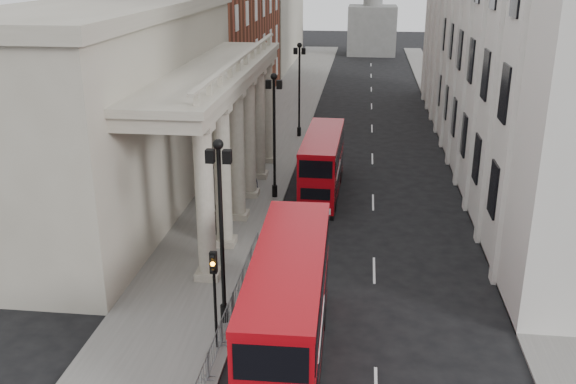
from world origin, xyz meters
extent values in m
plane|color=black|center=(0.00, 0.00, 0.00)|extent=(260.00, 260.00, 0.00)
cube|color=slate|center=(-3.00, 30.00, 0.06)|extent=(6.00, 140.00, 0.12)
cube|color=slate|center=(13.50, 30.00, 0.06)|extent=(3.00, 140.00, 0.12)
cube|color=slate|center=(-0.05, 30.00, 0.07)|extent=(0.20, 140.00, 0.14)
cube|color=gray|center=(-10.50, 18.00, 6.00)|extent=(9.00, 28.00, 12.00)
cube|color=brown|center=(-10.50, 48.00, 11.00)|extent=(9.00, 32.00, 22.00)
cube|color=#60605E|center=(6.00, 92.00, 4.00)|extent=(8.00, 8.00, 8.00)
cylinder|color=black|center=(-0.60, 4.00, 0.52)|extent=(0.36, 0.36, 0.80)
cylinder|color=black|center=(-0.60, 4.00, 4.12)|extent=(0.18, 0.18, 8.00)
sphere|color=black|center=(-0.60, 4.00, 8.22)|extent=(0.44, 0.44, 0.44)
cube|color=black|center=(-0.25, 4.00, 7.72)|extent=(0.35, 0.35, 0.55)
cube|color=black|center=(-0.95, 4.00, 7.72)|extent=(0.35, 0.35, 0.55)
cylinder|color=black|center=(-0.60, 20.00, 0.52)|extent=(0.36, 0.36, 0.80)
cylinder|color=black|center=(-0.60, 20.00, 4.12)|extent=(0.18, 0.18, 8.00)
sphere|color=black|center=(-0.60, 20.00, 8.22)|extent=(0.44, 0.44, 0.44)
cube|color=black|center=(-0.25, 20.00, 7.72)|extent=(0.35, 0.35, 0.55)
cube|color=black|center=(-0.95, 20.00, 7.72)|extent=(0.35, 0.35, 0.55)
cylinder|color=black|center=(-0.60, 36.00, 0.52)|extent=(0.36, 0.36, 0.80)
cylinder|color=black|center=(-0.60, 36.00, 4.12)|extent=(0.18, 0.18, 8.00)
sphere|color=black|center=(-0.60, 36.00, 8.22)|extent=(0.44, 0.44, 0.44)
cube|color=black|center=(-0.25, 36.00, 7.72)|extent=(0.35, 0.35, 0.55)
cube|color=black|center=(-0.95, 36.00, 7.72)|extent=(0.35, 0.35, 0.55)
cylinder|color=black|center=(-0.50, 2.00, 1.82)|extent=(0.12, 0.12, 3.40)
cube|color=black|center=(-0.50, 2.00, 3.97)|extent=(0.28, 0.22, 0.90)
sphere|color=black|center=(-0.50, 1.87, 4.27)|extent=(0.18, 0.18, 0.18)
sphere|color=orange|center=(-0.50, 1.87, 3.97)|extent=(0.18, 0.18, 0.18)
sphere|color=black|center=(-0.50, 1.87, 3.67)|extent=(0.18, 0.18, 0.18)
cube|color=gray|center=(-0.35, 1.05, 0.67)|extent=(0.50, 2.30, 1.10)
cube|color=gray|center=(-0.35, 3.40, 0.67)|extent=(0.50, 2.30, 1.10)
cube|color=gray|center=(-0.35, 5.75, 0.67)|extent=(0.50, 2.30, 1.10)
cube|color=gray|center=(-0.35, 8.10, 0.67)|extent=(0.50, 2.30, 1.10)
cube|color=gray|center=(-0.35, 10.45, 0.67)|extent=(0.50, 2.30, 1.10)
cube|color=#A7070F|center=(2.54, 1.44, 1.42)|extent=(2.86, 11.08, 2.10)
cube|color=#A7070F|center=(2.54, 1.44, 3.60)|extent=(2.86, 11.08, 1.84)
cube|color=#A7070F|center=(2.54, 1.44, 4.65)|extent=(2.90, 11.13, 0.26)
cube|color=black|center=(2.54, 1.44, 0.18)|extent=(2.88, 11.08, 0.37)
cube|color=black|center=(2.54, 1.44, 1.68)|extent=(2.87, 8.98, 1.05)
cube|color=black|center=(2.54, 1.44, 3.70)|extent=(2.91, 10.46, 1.16)
cylinder|color=black|center=(1.30, 3.99, 0.53)|extent=(0.36, 1.06, 1.05)
cylinder|color=black|center=(3.67, 4.04, 0.53)|extent=(0.36, 1.06, 1.05)
cube|color=#9C070E|center=(2.50, 21.29, 1.24)|extent=(2.48, 9.70, 1.84)
cube|color=#9C070E|center=(2.50, 21.29, 3.15)|extent=(2.48, 9.70, 1.61)
cube|color=#9C070E|center=(2.50, 21.29, 4.07)|extent=(2.52, 9.74, 0.23)
cube|color=black|center=(2.50, 21.29, 0.16)|extent=(2.50, 9.70, 0.32)
cube|color=black|center=(2.50, 21.29, 1.47)|extent=(2.50, 7.86, 0.92)
cube|color=black|center=(2.50, 21.29, 3.24)|extent=(2.53, 9.15, 1.01)
cube|color=white|center=(2.41, 16.47, 0.60)|extent=(1.93, 0.09, 0.41)
cube|color=yellow|center=(2.41, 16.47, 0.29)|extent=(0.51, 0.05, 0.12)
cylinder|color=black|center=(1.39, 17.96, 0.46)|extent=(0.31, 0.93, 0.92)
cylinder|color=black|center=(3.47, 17.92, 0.46)|extent=(0.31, 0.93, 0.92)
cylinder|color=black|center=(1.50, 23.57, 0.46)|extent=(0.31, 0.93, 0.92)
cylinder|color=black|center=(3.58, 23.53, 0.46)|extent=(0.31, 0.93, 0.92)
imported|color=black|center=(-2.60, 16.85, 1.08)|extent=(0.73, 0.50, 1.92)
imported|color=black|center=(-3.02, 13.43, 1.05)|extent=(1.00, 0.83, 1.85)
imported|color=black|center=(-2.15, 20.36, 0.91)|extent=(0.83, 0.60, 1.59)
camera|label=1|loc=(5.10, -20.20, 15.14)|focal=40.00mm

